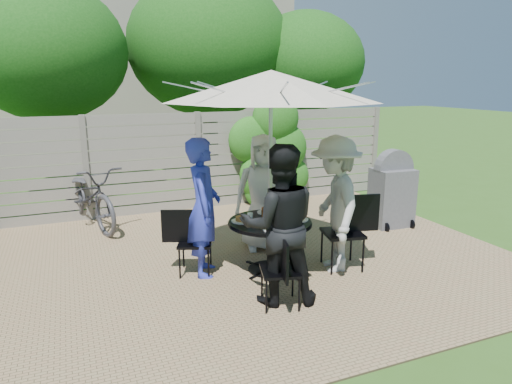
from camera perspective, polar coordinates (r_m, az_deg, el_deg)
name	(u,v)px	position (r m, az deg, el deg)	size (l,w,h in m)	color
backyard_envelope	(140,74)	(15.73, -14.34, 14.10)	(60.00, 60.00, 5.00)	#31571B
patio_table	(270,236)	(5.84, 1.74, -5.55)	(1.31, 1.31, 0.69)	black
umbrella	(271,86)	(5.51, 1.89, 13.10)	(3.27, 3.27, 2.53)	silver
chair_back	(262,228)	(6.82, 0.75, -4.55)	(0.50, 0.67, 0.89)	black
person_back	(263,193)	(6.53, 0.90, -0.11)	(0.83, 0.54, 1.69)	silver
chair_left	(194,255)	(5.89, -7.72, -7.80)	(0.65, 0.53, 0.85)	black
person_left	(204,208)	(5.69, -6.57, -1.98)	(0.64, 0.42, 1.75)	#2B37BD
chair_front	(280,285)	(5.04, 3.06, -11.57)	(0.50, 0.65, 0.85)	black
person_front	(279,226)	(4.93, 2.93, -4.22)	(0.87, 0.67, 1.78)	black
chair_right	(343,247)	(6.09, 10.86, -6.76)	(0.76, 0.57, 1.00)	black
person_right	(335,204)	(5.88, 9.83, -1.54)	(1.14, 0.65, 1.76)	#AEADA9
plate_back	(267,211)	(6.11, 1.36, -2.38)	(0.26, 0.26, 0.06)	white
plate_left	(242,220)	(5.74, -1.82, -3.47)	(0.26, 0.26, 0.06)	white
plate_front	(274,228)	(5.43, 2.21, -4.49)	(0.26, 0.26, 0.06)	white
plate_right	(298,218)	(5.82, 5.28, -3.27)	(0.26, 0.26, 0.06)	white
plate_extra	(288,226)	(5.51, 4.00, -4.24)	(0.24, 0.24, 0.06)	white
glass_left	(250,218)	(5.63, -0.74, -3.32)	(0.07, 0.07, 0.14)	silver
glass_front	(281,221)	(5.52, 3.17, -3.69)	(0.07, 0.07, 0.14)	silver
glass_right	(289,213)	(5.89, 4.15, -2.58)	(0.07, 0.07, 0.14)	silver
syrup_jug	(265,214)	(5.80, 1.11, -2.72)	(0.09, 0.09, 0.16)	#59280C
coffee_cup	(276,211)	(5.98, 2.46, -2.40)	(0.08, 0.08, 0.12)	#C6B293
bicycle	(89,196)	(8.09, -20.13, -0.48)	(0.71, 2.04, 1.07)	#333338
bbq_grill	(392,192)	(7.95, 16.63, 0.01)	(0.67, 0.53, 1.32)	#5A595E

